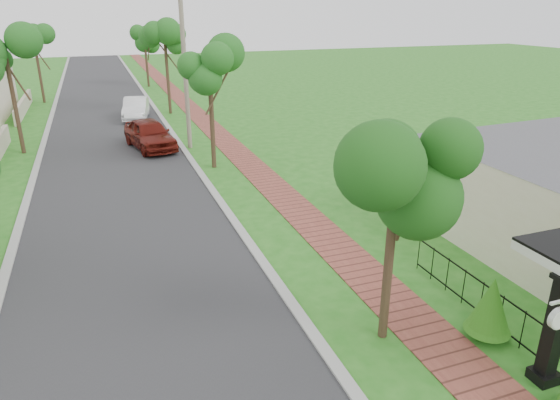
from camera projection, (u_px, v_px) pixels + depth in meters
road at (114, 155)px, 26.41m from camera, size 7.00×120.00×0.02m
kerb_right at (183, 148)px, 27.58m from camera, size 0.30×120.00×0.10m
kerb_left at (38, 161)px, 25.24m from camera, size 0.30×120.00×0.10m
sidewalk at (228, 144)px, 28.42m from camera, size 1.50×120.00×0.03m
porch_post at (553, 336)px, 10.06m from camera, size 0.48×0.48×2.52m
picket_fence at (523, 329)px, 11.26m from camera, size 0.03×8.02×1.00m
street_trees at (101, 55)px, 30.79m from camera, size 10.70×37.65×5.89m
parked_car_red at (150, 134)px, 27.26m from camera, size 2.78×4.97×1.60m
parked_car_white at (136, 109)px, 34.55m from camera, size 2.24×4.57×1.44m
near_tree at (396, 181)px, 10.49m from camera, size 1.91×1.91×4.90m
utility_pole at (185, 67)px, 26.13m from camera, size 1.20×0.24×8.64m
station_clock at (559, 317)px, 9.25m from camera, size 0.74×0.13×0.63m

